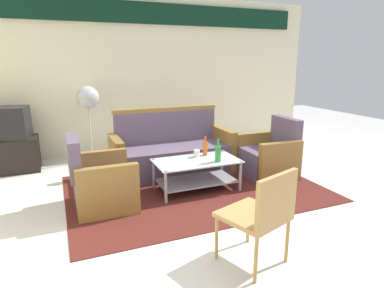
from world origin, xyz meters
name	(u,v)px	position (x,y,z in m)	size (l,w,h in m)	color
ground_plane	(231,212)	(0.00, 0.00, 0.00)	(14.00, 14.00, 0.00)	silver
wall_back	(153,71)	(0.00, 3.05, 1.48)	(6.52, 0.19, 2.80)	beige
rug	(195,188)	(-0.11, 0.80, 0.01)	(3.26, 2.27, 0.01)	#511E19
couch	(172,153)	(-0.17, 1.54, 0.32)	(1.80, 0.74, 0.96)	#5B4C60
armchair_left	(101,183)	(-1.33, 0.71, 0.29)	(0.70, 0.76, 0.85)	#5B4C60
armchair_right	(269,157)	(1.10, 0.87, 0.29)	(0.71, 0.77, 0.85)	#5B4C60
coffee_table	(197,170)	(-0.10, 0.76, 0.27)	(1.10, 0.60, 0.40)	silver
bottle_orange	(205,148)	(0.10, 0.93, 0.51)	(0.06, 0.06, 0.27)	#D85919
bottle_green	(218,153)	(0.12, 0.60, 0.52)	(0.08, 0.08, 0.30)	#2D8C38
cup	(197,153)	(-0.04, 0.90, 0.46)	(0.08, 0.08, 0.10)	silver
tv_stand	(11,155)	(-2.44, 2.55, 0.26)	(0.80, 0.50, 0.52)	black
television	(7,123)	(-2.44, 2.55, 0.76)	(0.66, 0.53, 0.48)	black
pedestal_fan	(88,102)	(-1.24, 2.60, 1.01)	(0.36, 0.36, 1.27)	#2D2D33
wicker_chair	(262,211)	(-0.27, -0.97, 0.49)	(0.61, 0.61, 0.84)	#AD844C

